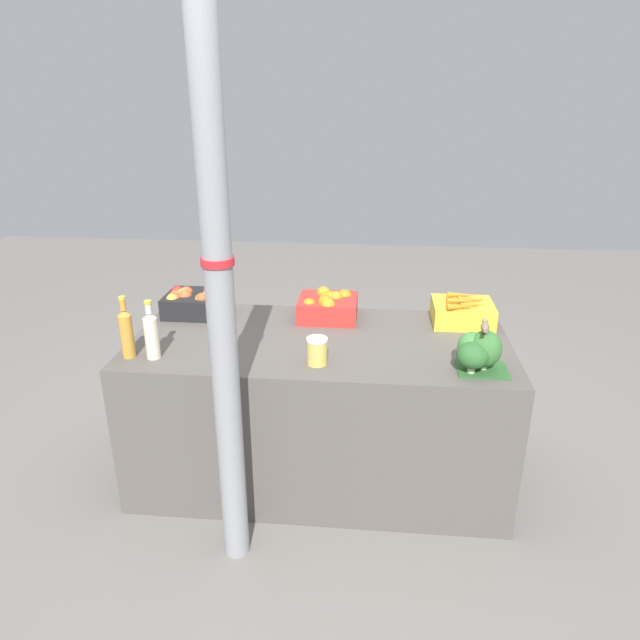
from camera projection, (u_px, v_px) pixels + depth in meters
name	position (u px, v px, depth m)	size (l,w,h in m)	color
ground_plane	(320.00, 469.00, 3.13)	(10.00, 10.00, 0.00)	slate
market_table	(320.00, 407.00, 2.98)	(1.87, 0.90, 0.78)	#56514C
support_pole	(218.00, 262.00, 2.08)	(0.12, 0.12, 2.69)	gray
apple_crate	(194.00, 302.00, 3.13)	(0.31, 0.28, 0.14)	black
orange_crate	(328.00, 306.00, 3.07)	(0.31, 0.28, 0.15)	red
carrot_crate	(463.00, 312.00, 3.01)	(0.31, 0.29, 0.15)	gold
broccoli_pile	(478.00, 351.00, 2.48)	(0.24, 0.20, 0.19)	#2D602D
juice_bottle_amber	(126.00, 332.00, 2.60)	(0.06, 0.06, 0.30)	gold
juice_bottle_cloudy	(151.00, 334.00, 2.59)	(0.06, 0.06, 0.28)	beige
pickle_jar	(317.00, 351.00, 2.55)	(0.10, 0.10, 0.12)	#DBBC56
sparrow_bird	(485.00, 326.00, 2.43)	(0.05, 0.14, 0.05)	#4C3D2D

